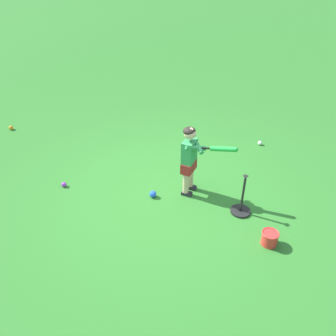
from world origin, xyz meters
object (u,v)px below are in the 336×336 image
object	(u,v)px
play_ball_near_batter	(153,194)
toy_bucket	(270,238)
play_ball_far_left	(260,143)
play_ball_by_bucket	(11,128)
batting_tee	(241,206)
play_ball_far_right	(64,184)
child_batter	(191,155)

from	to	relation	value
play_ball_near_batter	toy_bucket	size ratio (longest dim) A/B	0.48
play_ball_far_left	play_ball_by_bucket	distance (m)	4.82
play_ball_near_batter	batting_tee	distance (m)	1.28
play_ball_far_right	batting_tee	xyz separation A→B (m)	(-0.89, -2.52, 0.07)
play_ball_by_bucket	play_ball_far_left	bearing A→B (deg)	-103.80
play_ball_by_bucket	play_ball_far_right	world-z (taller)	play_ball_by_bucket
play_ball_near_batter	play_ball_far_right	world-z (taller)	play_ball_near_batter
play_ball_near_batter	play_ball_by_bucket	bearing A→B (deg)	47.01
batting_tee	child_batter	bearing A→B (deg)	49.61
play_ball_by_bucket	toy_bucket	world-z (taller)	toy_bucket
play_ball_far_right	toy_bucket	world-z (taller)	toy_bucket
play_ball_far_left	play_ball_by_bucket	size ratio (longest dim) A/B	0.92
batting_tee	toy_bucket	size ratio (longest dim) A/B	2.87
play_ball_far_right	toy_bucket	distance (m)	3.10
child_batter	play_ball_far_left	world-z (taller)	child_batter
child_batter	batting_tee	world-z (taller)	child_batter
child_batter	play_ball_near_batter	xyz separation A→B (m)	(-0.06, 0.56, -0.60)
play_ball_near_batter	batting_tee	world-z (taller)	batting_tee
play_ball_far_right	batting_tee	distance (m)	2.68
play_ball_near_batter	child_batter	bearing A→B (deg)	-84.10
play_ball_near_batter	play_ball_far_right	bearing A→B (deg)	72.80
play_ball_by_bucket	toy_bucket	size ratio (longest dim) A/B	0.39
play_ball_near_batter	play_ball_far_left	bearing A→B (deg)	-58.29
play_ball_far_left	toy_bucket	bearing A→B (deg)	163.53
batting_tee	play_ball_by_bucket	bearing A→B (deg)	52.55
child_batter	play_ball_by_bucket	size ratio (longest dim) A/B	12.89
play_ball_far_left	batting_tee	xyz separation A→B (m)	(-1.76, 0.88, 0.07)
play_ball_by_bucket	play_ball_near_batter	xyz separation A→B (m)	(-2.43, -2.61, 0.01)
play_ball_far_left	play_ball_by_bucket	xyz separation A→B (m)	(1.15, 4.68, 0.00)
play_ball_by_bucket	toy_bucket	distance (m)	5.32
play_ball_near_batter	batting_tee	xyz separation A→B (m)	(-0.48, -1.19, 0.05)
child_batter	toy_bucket	world-z (taller)	child_batter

